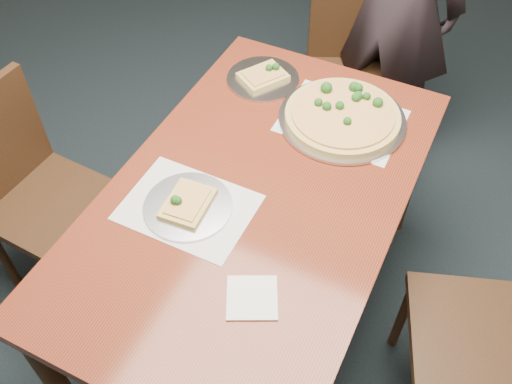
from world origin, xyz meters
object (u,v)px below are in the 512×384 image
at_px(chair_far, 353,62).
at_px(pizza_pan, 343,115).
at_px(chair_left, 31,187).
at_px(chair_right, 508,329).
at_px(slice_plate_far, 263,77).
at_px(slice_plate_near, 187,205).
at_px(dining_table, 256,210).

xyz_separation_m(chair_far, pizza_pan, (0.16, -0.67, 0.26)).
relative_size(chair_left, chair_right, 1.00).
bearing_deg(slice_plate_far, chair_right, -25.04).
height_order(chair_right, slice_plate_near, chair_right).
bearing_deg(chair_left, slice_plate_far, -39.52).
relative_size(chair_left, pizza_pan, 1.99).
bearing_deg(pizza_pan, dining_table, -105.91).
bearing_deg(dining_table, chair_left, -168.94).
distance_m(chair_right, slice_plate_far, 1.23).
xyz_separation_m(chair_right, slice_plate_far, (-1.09, 0.51, 0.25)).
xyz_separation_m(chair_left, chair_right, (1.73, 0.19, 0.00)).
height_order(chair_left, slice_plate_near, chair_left).
relative_size(chair_left, slice_plate_far, 3.25).
distance_m(chair_far, slice_plate_far, 0.66).
relative_size(chair_far, chair_left, 1.00).
bearing_deg(chair_left, pizza_pan, -55.42).
bearing_deg(dining_table, slice_plate_near, -137.14).
relative_size(chair_right, slice_plate_near, 3.25).
xyz_separation_m(pizza_pan, slice_plate_near, (-0.29, -0.60, -0.01)).
relative_size(dining_table, pizza_pan, 3.28).
height_order(chair_far, slice_plate_far, chair_far).
distance_m(pizza_pan, slice_plate_far, 0.37).
bearing_deg(dining_table, slice_plate_far, 113.33).
height_order(dining_table, pizza_pan, pizza_pan).
xyz_separation_m(chair_left, slice_plate_near, (0.70, 0.02, 0.25)).
bearing_deg(chair_right, chair_left, -103.22).
height_order(dining_table, chair_far, chair_far).
height_order(chair_far, chair_right, same).
relative_size(chair_far, slice_plate_near, 3.25).
xyz_separation_m(chair_far, slice_plate_far, (-0.19, -0.58, 0.25)).
bearing_deg(pizza_pan, chair_far, 103.86).
bearing_deg(chair_far, slice_plate_near, -120.50).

